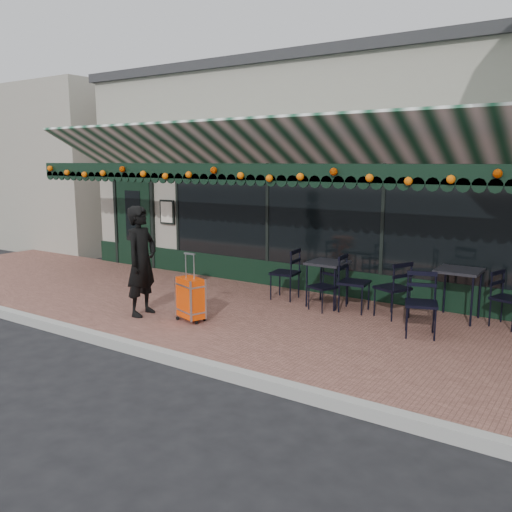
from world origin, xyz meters
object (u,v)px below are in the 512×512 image
Objects in this scene: suitcase at (191,299)px; chair_a_front at (421,304)px; cafe_table_a at (459,274)px; chair_a_right at (508,299)px; woman at (142,261)px; chair_b_right at (354,283)px; chair_b_front at (322,287)px; cafe_table_b at (328,266)px; chair_b_left at (285,273)px; chair_a_left at (392,289)px.

chair_a_front is at bearing 40.64° from suitcase.
chair_a_right is (0.74, 0.01, -0.30)m from cafe_table_a.
suitcase is 3.48m from chair_a_front.
woman is 2.19× the size of cafe_table_a.
suitcase is (0.89, 0.16, -0.53)m from woman.
chair_b_right is at bearing -61.76° from woman.
cafe_table_a is at bearing 37.40° from chair_b_front.
cafe_table_b is 0.89m from chair_b_left.
cafe_table_a is 1.21m from chair_a_front.
chair_a_right is (5.08, 2.60, -0.46)m from woman.
woman is at bearing -135.77° from cafe_table_b.
chair_a_front reaches higher than chair_a_right.
suitcase reaches higher than chair_b_right.
chair_a_right is 0.92× the size of chair_b_left.
suitcase is at bearing -111.67° from chair_b_front.
chair_b_right is (2.79, 2.13, -0.41)m from woman.
suitcase reaches higher than cafe_table_a.
woman is 4.39m from chair_a_front.
chair_a_front is (3.23, 1.28, 0.11)m from suitcase.
chair_b_left is (-0.86, -0.01, -0.23)m from cafe_table_b.
chair_b_right is at bearing 133.52° from chair_a_front.
chair_a_right is 0.90× the size of chair_b_right.
woman is 2.63m from chair_b_left.
cafe_table_b is at bearing 138.84° from chair_a_front.
chair_b_front is at bearing 122.41° from chair_a_right.
cafe_table_b is at bearing 83.83° from chair_b_left.
cafe_table_a is at bearing 59.90° from chair_a_front.
chair_a_right is at bearing -84.62° from chair_b_right.
chair_a_right is at bearing 89.82° from chair_b_left.
woman is 5.73m from chair_a_right.
chair_b_left is 0.97m from chair_b_front.
chair_a_front reaches higher than chair_b_front.
chair_a_left is 1.20× the size of chair_b_front.
cafe_table_a is at bearing 54.22° from suitcase.
chair_a_right reaches higher than cafe_table_a.
suitcase is 2.24m from chair_b_front.
cafe_table_a is at bearing 140.66° from chair_a_left.
chair_a_front is at bearing -22.07° from cafe_table_b.
suitcase reaches higher than cafe_table_b.
cafe_table_a reaches higher than cafe_table_b.
woman is 1.92× the size of chair_a_front.
cafe_table_b is 2.87m from chair_a_right.
chair_a_left reaches higher than cafe_table_b.
suitcase is 1.15× the size of chair_a_front.
chair_a_right is (1.64, 0.46, -0.04)m from chair_a_left.
chair_b_left is at bearing -172.20° from cafe_table_a.
cafe_table_a reaches higher than chair_b_front.
cafe_table_a is 2.17m from chair_b_front.
chair_a_left is 1.09× the size of chair_a_right.
chair_b_right is at bearing 45.93° from chair_b_front.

